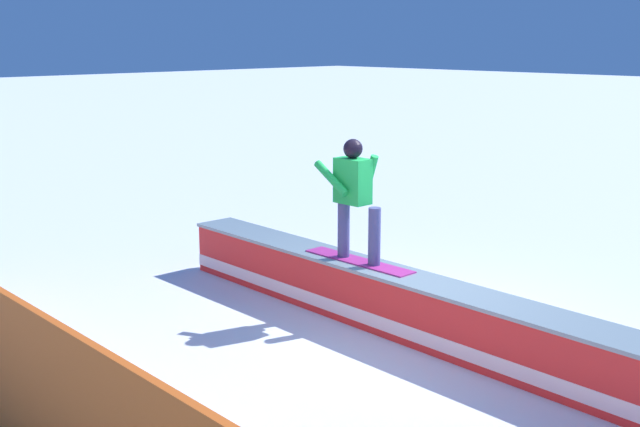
% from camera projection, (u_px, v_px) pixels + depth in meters
% --- Properties ---
extents(ground_plane, '(120.00, 120.00, 0.00)m').
position_uv_depth(ground_plane, '(410.00, 336.00, 8.75)').
color(ground_plane, white).
extents(grind_box, '(7.40, 0.82, 0.68)m').
position_uv_depth(grind_box, '(411.00, 310.00, 8.68)').
color(grind_box, red).
rests_on(grind_box, ground_plane).
extents(snowboarder, '(1.51, 0.42, 1.41)m').
position_uv_depth(snowboarder, '(354.00, 195.00, 9.07)').
color(snowboarder, '#B92E8B').
rests_on(snowboarder, grind_box).
extents(safety_fence, '(10.55, 0.41, 1.27)m').
position_uv_depth(safety_fence, '(51.00, 398.00, 5.80)').
color(safety_fence, orange).
rests_on(safety_fence, ground_plane).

